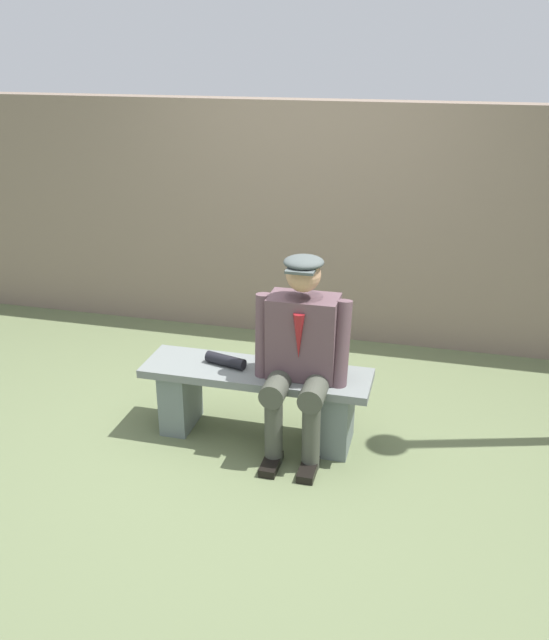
% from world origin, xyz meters
% --- Properties ---
extents(ground_plane, '(30.00, 30.00, 0.00)m').
position_xyz_m(ground_plane, '(0.00, 0.00, 0.00)').
color(ground_plane, '#5F6B47').
extents(bench, '(1.45, 0.41, 0.48)m').
position_xyz_m(bench, '(0.00, 0.00, 0.30)').
color(bench, slate).
rests_on(bench, ground).
extents(seated_man, '(0.59, 0.58, 1.25)m').
position_xyz_m(seated_man, '(-0.30, 0.07, 0.68)').
color(seated_man, '#594147').
rests_on(seated_man, ground).
extents(rolled_magazine, '(0.28, 0.14, 0.07)m').
position_xyz_m(rolled_magazine, '(0.20, -0.01, 0.51)').
color(rolled_magazine, black).
rests_on(rolled_magazine, bench).
extents(stadium_wall, '(12.00, 0.24, 1.97)m').
position_xyz_m(stadium_wall, '(0.00, -1.79, 0.98)').
color(stadium_wall, '#7B6A5B').
rests_on(stadium_wall, ground).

